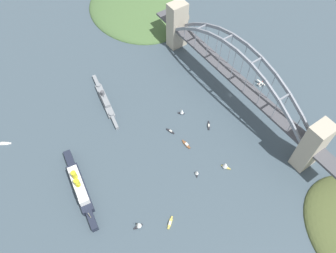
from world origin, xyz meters
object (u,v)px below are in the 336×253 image
(small_boat_3, at_px, (170,131))
(small_boat_8, at_px, (225,165))
(small_boat_6, at_px, (170,223))
(small_boat_9, at_px, (4,143))
(small_boat_1, at_px, (139,225))
(ocean_liner, at_px, (79,186))
(harbor_arch_bridge, at_px, (235,76))
(small_boat_2, at_px, (209,126))
(small_boat_4, at_px, (182,112))
(naval_cruiser, at_px, (105,100))
(small_boat_7, at_px, (186,144))
(seaplane_taxiing_near_bridge, at_px, (261,84))
(small_boat_5, at_px, (197,172))

(small_boat_3, height_order, small_boat_8, small_boat_8)
(small_boat_6, height_order, small_boat_9, small_boat_6)
(small_boat_1, relative_size, small_boat_6, 0.98)
(ocean_liner, height_order, small_boat_6, ocean_liner)
(harbor_arch_bridge, distance_m, small_boat_2, 54.93)
(small_boat_3, xyz_separation_m, small_boat_8, (-59.84, -18.01, 3.17))
(ocean_liner, distance_m, small_boat_9, 92.21)
(ocean_liner, xyz_separation_m, small_boat_8, (-54.49, -116.20, -2.13))
(small_boat_2, xyz_separation_m, small_boat_6, (-57.40, 86.54, -0.01))
(small_boat_9, bearing_deg, small_boat_3, -119.74)
(ocean_liner, distance_m, small_boat_1, 61.02)
(small_boat_2, bearing_deg, small_boat_4, 24.65)
(small_boat_1, bearing_deg, small_boat_9, 24.25)
(naval_cruiser, bearing_deg, small_boat_8, -158.22)
(small_boat_2, bearing_deg, small_boat_3, 64.95)
(small_boat_7, bearing_deg, harbor_arch_bridge, -73.24)
(harbor_arch_bridge, height_order, naval_cruiser, harbor_arch_bridge)
(naval_cruiser, bearing_deg, small_boat_6, 172.75)
(ocean_liner, xyz_separation_m, small_boat_1, (-56.00, -24.18, -1.67))
(seaplane_taxiing_near_bridge, relative_size, small_boat_3, 1.19)
(small_boat_2, xyz_separation_m, small_boat_3, (16.18, 34.61, -0.13))
(ocean_liner, bearing_deg, seaplane_taxiing_near_bridge, -90.01)
(seaplane_taxiing_near_bridge, relative_size, small_boat_6, 1.15)
(small_boat_1, height_order, small_boat_5, small_boat_1)
(small_boat_9, bearing_deg, small_boat_1, -155.75)
(naval_cruiser, relative_size, small_boat_2, 8.48)
(small_boat_6, bearing_deg, small_boat_8, -78.89)
(ocean_liner, relative_size, small_boat_4, 10.63)
(small_boat_5, bearing_deg, harbor_arch_bridge, -58.54)
(ocean_liner, height_order, small_boat_4, ocean_liner)
(small_boat_4, bearing_deg, small_boat_6, 138.93)
(small_boat_1, xyz_separation_m, small_boat_8, (1.51, -92.02, -0.46))
(naval_cruiser, distance_m, seaplane_taxiing_near_bridge, 166.06)
(small_boat_2, xyz_separation_m, small_boat_8, (-43.66, 16.60, 3.04))
(small_boat_4, bearing_deg, small_boat_8, 176.78)
(seaplane_taxiing_near_bridge, bearing_deg, naval_cruiser, 63.16)
(harbor_arch_bridge, bearing_deg, small_boat_5, 121.46)
(ocean_liner, bearing_deg, small_boat_4, -82.13)
(ocean_liner, bearing_deg, harbor_arch_bridge, -87.76)
(naval_cruiser, bearing_deg, ocean_liner, 139.29)
(small_boat_6, xyz_separation_m, small_boat_9, (151.77, 84.95, -0.10))
(small_boat_1, height_order, small_boat_6, small_boat_1)
(small_boat_2, xyz_separation_m, small_boat_4, (27.44, 12.59, 2.67))
(harbor_arch_bridge, bearing_deg, naval_cruiser, 58.79)
(small_boat_7, bearing_deg, small_boat_3, 9.64)
(small_boat_7, bearing_deg, naval_cruiser, 22.37)
(seaplane_taxiing_near_bridge, xyz_separation_m, small_boat_5, (-45.42, 121.54, 0.93))
(seaplane_taxiing_near_bridge, relative_size, small_boat_2, 1.23)
(small_boat_3, bearing_deg, seaplane_taxiing_near_bridge, -92.69)
(small_boat_1, xyz_separation_m, small_boat_2, (45.18, -108.62, -3.50))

